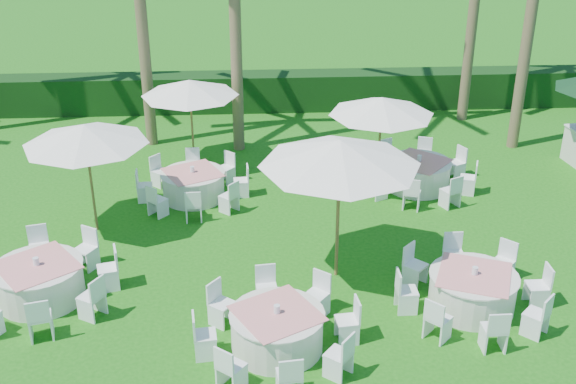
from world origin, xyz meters
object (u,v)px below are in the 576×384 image
banquet_table_b (277,329)px  umbrella_c (190,88)px  umbrella_a (85,134)px  banquet_table_e (193,184)px  banquet_table_f (418,173)px  umbrella_b (340,153)px  umbrella_d (382,106)px  banquet_table_a (40,281)px  banquet_table_c (472,290)px

banquet_table_b → umbrella_c: 8.52m
umbrella_a → banquet_table_b: bearing=-49.0°
banquet_table_e → umbrella_a: umbrella_a is taller
banquet_table_b → umbrella_c: (-1.93, 8.09, 1.84)m
banquet_table_f → umbrella_b: bearing=-122.5°
banquet_table_b → umbrella_b: 3.53m
umbrella_b → banquet_table_f: bearing=57.5°
banquet_table_b → umbrella_d: umbrella_d is taller
banquet_table_e → umbrella_d: umbrella_d is taller
umbrella_b → umbrella_c: 6.64m
banquet_table_b → umbrella_b: (1.31, 2.32, 2.32)m
banquet_table_b → banquet_table_e: 6.34m
banquet_table_e → umbrella_c: (-0.11, 2.02, 1.86)m
umbrella_a → banquet_table_a: bearing=-101.6°
umbrella_b → banquet_table_a: bearing=-174.8°
banquet_table_f → umbrella_d: size_ratio=1.11×
banquet_table_b → banquet_table_f: same height
banquet_table_b → umbrella_b: bearing=60.6°
banquet_table_b → umbrella_d: 7.07m
umbrella_a → banquet_table_c: bearing=-24.6°
umbrella_d → umbrella_c: bearing=158.4°
banquet_table_e → banquet_table_a: bearing=-122.1°
banquet_table_a → banquet_table_e: bearing=57.9°
banquet_table_e → banquet_table_b: bearing=-73.3°
banquet_table_a → banquet_table_b: (4.51, -1.78, -0.01)m
umbrella_b → umbrella_c: umbrella_b is taller
banquet_table_c → umbrella_b: (-2.43, 1.30, 2.32)m
banquet_table_a → banquet_table_f: (8.39, 4.58, -0.01)m
banquet_table_b → banquet_table_c: bearing=15.2°
banquet_table_c → umbrella_b: size_ratio=0.92×
umbrella_a → umbrella_d: size_ratio=1.06×
banquet_table_b → banquet_table_f: bearing=58.6°
banquet_table_f → umbrella_b: 5.33m
banquet_table_b → banquet_table_e: bearing=106.7°
banquet_table_b → umbrella_a: bearing=131.0°
banquet_table_c → umbrella_c: 9.25m
umbrella_d → umbrella_a: bearing=-166.1°
banquet_table_a → banquet_table_f: banquet_table_a is taller
banquet_table_b → banquet_table_c: 3.87m
banquet_table_b → banquet_table_e: (-1.82, 6.07, -0.02)m
banquet_table_e → umbrella_a: 3.27m
banquet_table_b → umbrella_c: umbrella_c is taller
banquet_table_f → umbrella_a: umbrella_a is taller
banquet_table_b → umbrella_b: umbrella_b is taller
banquet_table_b → umbrella_d: (2.81, 6.21, 1.89)m
banquet_table_e → umbrella_b: umbrella_b is taller
banquet_table_b → banquet_table_c: banquet_table_c is taller
umbrella_c → banquet_table_a: bearing=-112.2°
umbrella_b → umbrella_d: bearing=68.9°
banquet_table_f → umbrella_a: 8.27m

